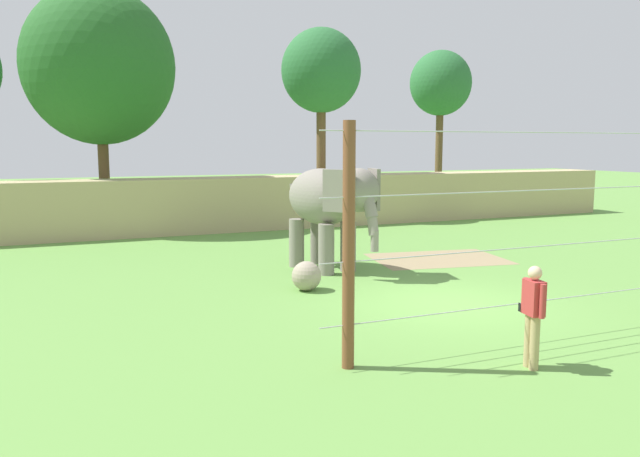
# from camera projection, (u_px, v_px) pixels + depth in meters

# --- Properties ---
(ground_plane) EXTENTS (120.00, 120.00, 0.00)m
(ground_plane) POSITION_uv_depth(u_px,v_px,m) (446.00, 304.00, 14.05)
(ground_plane) COLOR #609342
(dirt_patch) EXTENTS (4.46, 3.44, 0.01)m
(dirt_patch) POSITION_uv_depth(u_px,v_px,m) (438.00, 259.00, 19.51)
(dirt_patch) COLOR #937F5B
(dirt_patch) RESTS_ON ground
(embankment_wall) EXTENTS (36.00, 1.80, 2.21)m
(embankment_wall) POSITION_uv_depth(u_px,v_px,m) (260.00, 203.00, 26.43)
(embankment_wall) COLOR tan
(embankment_wall) RESTS_ON ground
(elephant) EXTENTS (2.08, 3.90, 2.95)m
(elephant) POSITION_uv_depth(u_px,v_px,m) (328.00, 202.00, 17.47)
(elephant) COLOR gray
(elephant) RESTS_ON ground
(enrichment_ball) EXTENTS (0.73, 0.73, 0.73)m
(enrichment_ball) POSITION_uv_depth(u_px,v_px,m) (306.00, 276.00, 15.25)
(enrichment_ball) COLOR gray
(enrichment_ball) RESTS_ON ground
(cable_fence) EXTENTS (8.57, 0.20, 3.94)m
(cable_fence) POSITION_uv_depth(u_px,v_px,m) (538.00, 233.00, 11.23)
(cable_fence) COLOR brown
(cable_fence) RESTS_ON ground
(zookeeper) EXTENTS (0.28, 0.59, 1.67)m
(zookeeper) POSITION_uv_depth(u_px,v_px,m) (533.00, 312.00, 9.88)
(zookeeper) COLOR tan
(zookeeper) RESTS_ON ground
(tree_far_left) EXTENTS (6.09, 6.09, 9.94)m
(tree_far_left) POSITION_uv_depth(u_px,v_px,m) (99.00, 66.00, 25.43)
(tree_far_left) COLOR brown
(tree_far_left) RESTS_ON ground
(tree_left_of_centre) EXTENTS (3.72, 3.72, 8.92)m
(tree_left_of_centre) POSITION_uv_depth(u_px,v_px,m) (321.00, 72.00, 28.99)
(tree_left_of_centre) COLOR brown
(tree_left_of_centre) RESTS_ON ground
(tree_behind_wall) EXTENTS (3.71, 3.71, 9.17)m
(tree_behind_wall) POSITION_uv_depth(u_px,v_px,m) (441.00, 85.00, 37.62)
(tree_behind_wall) COLOR brown
(tree_behind_wall) RESTS_ON ground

